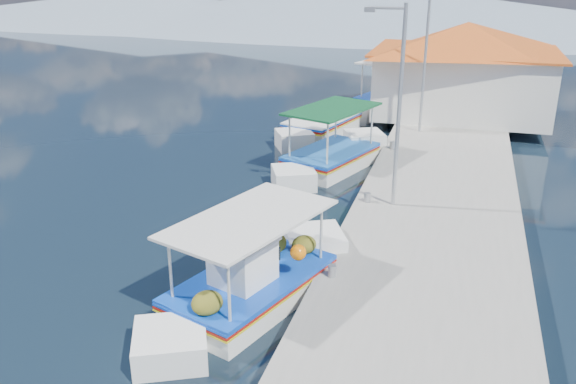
# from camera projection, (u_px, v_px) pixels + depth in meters

# --- Properties ---
(ground) EXTENTS (160.00, 160.00, 0.00)m
(ground) POSITION_uv_depth(u_px,v_px,m) (232.00, 227.00, 18.28)
(ground) COLOR black
(ground) RESTS_ON ground
(quay) EXTENTS (5.00, 44.00, 0.50)m
(quay) POSITION_uv_depth(u_px,v_px,m) (442.00, 175.00, 21.97)
(quay) COLOR gray
(quay) RESTS_ON ground
(bollards) EXTENTS (0.20, 17.20, 0.30)m
(bollards) POSITION_uv_depth(u_px,v_px,m) (383.00, 166.00, 21.72)
(bollards) COLOR #A5A8AD
(bollards) RESTS_ON quay
(main_caique) EXTENTS (3.68, 7.01, 2.44)m
(main_caique) POSITION_uv_depth(u_px,v_px,m) (251.00, 283.00, 14.16)
(main_caique) COLOR white
(main_caique) RESTS_ON ground
(caique_green_canopy) EXTENTS (3.65, 6.76, 2.68)m
(caique_green_canopy) POSITION_uv_depth(u_px,v_px,m) (331.00, 158.00, 23.36)
(caique_green_canopy) COLOR white
(caique_green_canopy) RESTS_ON ground
(caique_blue_hull) EXTENTS (3.32, 6.96, 1.28)m
(caique_blue_hull) POSITION_uv_depth(u_px,v_px,m) (322.00, 127.00, 27.95)
(caique_blue_hull) COLOR white
(caique_blue_hull) RESTS_ON ground
(caique_far) EXTENTS (4.26, 8.01, 2.97)m
(caique_far) POSITION_uv_depth(u_px,v_px,m) (394.00, 98.00, 32.86)
(caique_far) COLOR white
(caique_far) RESTS_ON ground
(harbor_building) EXTENTS (10.49, 10.49, 4.40)m
(harbor_building) POSITION_uv_depth(u_px,v_px,m) (464.00, 67.00, 29.03)
(harbor_building) COLOR silver
(harbor_building) RESTS_ON quay
(lamp_post_near) EXTENTS (1.21, 0.14, 6.00)m
(lamp_post_near) POSITION_uv_depth(u_px,v_px,m) (397.00, 98.00, 17.48)
(lamp_post_near) COLOR #A5A8AD
(lamp_post_near) RESTS_ON quay
(lamp_post_far) EXTENTS (1.21, 0.14, 6.00)m
(lamp_post_far) POSITION_uv_depth(u_px,v_px,m) (423.00, 55.00, 25.52)
(lamp_post_far) COLOR #A5A8AD
(lamp_post_far) RESTS_ON quay
(mountain_ridge) EXTENTS (171.40, 96.00, 5.50)m
(mountain_ridge) POSITION_uv_depth(u_px,v_px,m) (476.00, 15.00, 65.85)
(mountain_ridge) COLOR slate
(mountain_ridge) RESTS_ON ground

